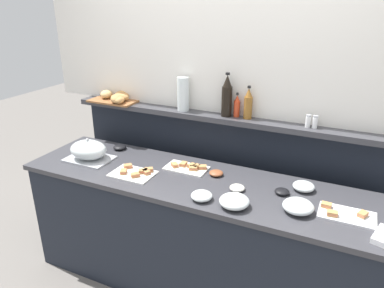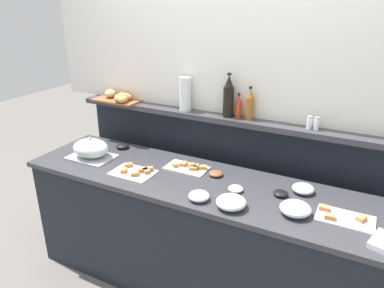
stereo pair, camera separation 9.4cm
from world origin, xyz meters
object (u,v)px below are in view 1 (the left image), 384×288
Objects in this scene: condiment_bowl_cream at (120,147)px; sandwich_platter_front at (188,167)px; condiment_bowl_dark at (216,173)px; serving_cloche at (89,151)px; glass_bowl_small at (202,196)px; hot_sauce_bottle at (237,106)px; glass_bowl_extra at (298,207)px; pepper_shaker at (315,122)px; salt_shaker at (308,121)px; bread_basket at (118,97)px; glass_bowl_medium at (304,187)px; sandwich_platter_rear at (134,173)px; condiment_bowl_red at (282,192)px; condiment_bowl_teal at (237,188)px; wine_bottle_dark at (227,97)px; sandwich_platter_side at (345,214)px; glass_bowl_large at (234,202)px; water_carafe at (183,94)px; vinegar_bottle_amber at (248,104)px.

sandwich_platter_front is at bearing -8.18° from condiment_bowl_cream.
serving_cloche is at bearing -170.47° from condiment_bowl_dark.
glass_bowl_small is 0.77m from hot_sauce_bottle.
glass_bowl_extra is 0.63m from pepper_shaker.
bread_basket is (-1.53, 0.00, -0.01)m from salt_shaker.
sandwich_platter_front is 0.22m from condiment_bowl_dark.
glass_bowl_medium is 1.64m from bread_basket.
sandwich_platter_rear is 0.81m from bread_basket.
condiment_bowl_cream is 1.49m from pepper_shaker.
serving_cloche is 3.75× the size of condiment_bowl_red.
condiment_bowl_red is at bearing -5.87° from sandwich_platter_front.
condiment_bowl_teal is 0.30× the size of wine_bottle_dark.
serving_cloche is 3.91× the size of salt_shaker.
sandwich_platter_rear is 3.05× the size of condiment_bowl_dark.
serving_cloche reaches higher than glass_bowl_extra.
glass_bowl_medium is 0.42m from condiment_bowl_teal.
sandwich_platter_side is 1.72× the size of hot_sauce_bottle.
glass_bowl_large is (1.20, -0.17, -0.04)m from serving_cloche.
condiment_bowl_teal is 0.24× the size of bread_basket.
glass_bowl_small is (0.26, -0.34, 0.01)m from sandwich_platter_front.
condiment_bowl_cream is at bearing 71.10° from serving_cloche.
water_carafe is (-0.92, 0.00, 0.08)m from salt_shaker.
vinegar_bottle_amber is 0.42m from salt_shaker.
condiment_bowl_cream is 1.09m from condiment_bowl_teal.
glass_bowl_large reaches higher than sandwich_platter_rear.
sandwich_platter_rear is 0.70m from water_carafe.
condiment_bowl_dark is (-0.04, 0.34, -0.01)m from glass_bowl_small.
glass_bowl_medium is at bearing 7.50° from serving_cloche.
glass_bowl_medium is 1.05× the size of glass_bowl_small.
condiment_bowl_red is 1.04× the size of salt_shaker.
glass_bowl_small is 0.74× the size of glass_bowl_extra.
wine_bottle_dark reaches higher than glass_bowl_small.
water_carafe is (-0.86, 0.37, 0.44)m from condiment_bowl_red.
bread_basket is (-0.79, 0.30, 0.35)m from sandwich_platter_front.
sandwich_platter_front is 0.66m from condiment_bowl_cream.
pepper_shaker is (-0.02, 0.53, 0.34)m from glass_bowl_extra.
hot_sauce_bottle reaches higher than sandwich_platter_rear.
pepper_shaker reaches higher than glass_bowl_medium.
salt_shaker reaches higher than condiment_bowl_teal.
glass_bowl_small is at bearing -88.31° from hot_sauce_bottle.
vinegar_bottle_amber is at bearing 2.89° from wine_bottle_dark.
hot_sauce_bottle reaches higher than condiment_bowl_teal.
salt_shaker is (1.04, 0.53, 0.36)m from sandwich_platter_rear.
glass_bowl_small is at bearing -53.26° from sandwich_platter_front.
glass_bowl_extra is 0.40m from condiment_bowl_teal.
serving_cloche is 1.08× the size of wine_bottle_dark.
salt_shaker is at bearing 66.20° from glass_bowl_large.
glass_bowl_medium is at bearing 42.70° from condiment_bowl_red.
sandwich_platter_side is 0.76× the size of bread_basket.
condiment_bowl_cream is at bearing 177.64° from glass_bowl_medium.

